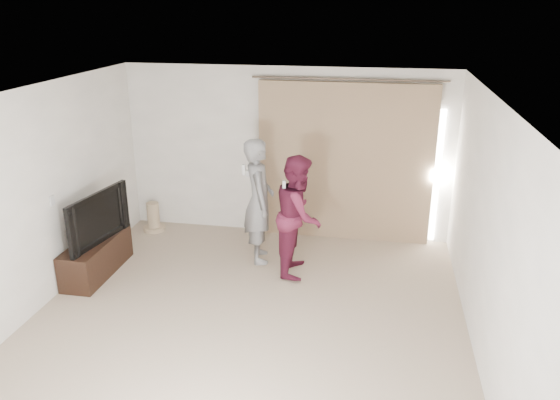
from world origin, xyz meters
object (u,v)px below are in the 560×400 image
(person_man, at_px, (259,201))
(tv, at_px, (92,217))
(tv_console, at_px, (97,257))
(person_woman, at_px, (299,215))

(person_man, bearing_deg, tv, -158.13)
(person_man, bearing_deg, tv_console, -158.13)
(person_woman, bearing_deg, person_man, 156.20)
(tv, xyz_separation_m, person_man, (2.06, 0.83, 0.06))
(tv_console, height_order, person_man, person_man)
(tv_console, xyz_separation_m, tv, (0.00, 0.00, 0.58))
(person_man, distance_m, person_woman, 0.66)
(tv_console, relative_size, person_woman, 0.77)
(tv, height_order, person_man, person_man)
(tv, bearing_deg, person_man, -58.78)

